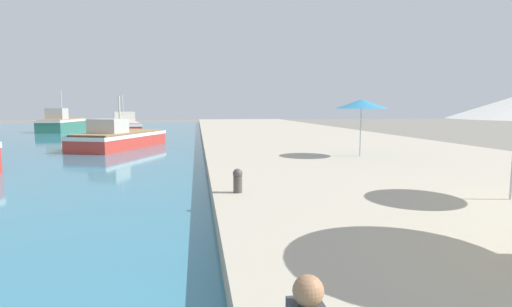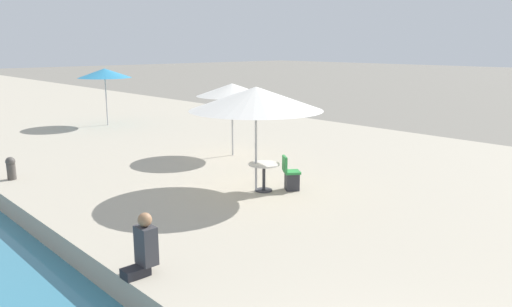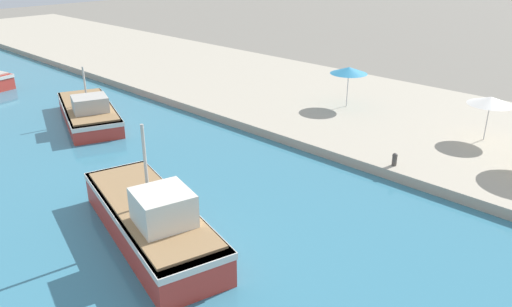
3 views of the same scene
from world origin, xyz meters
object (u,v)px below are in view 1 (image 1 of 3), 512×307
at_px(fishing_boat_mid, 119,138).
at_px(fishing_boat_distant, 62,123).
at_px(fishing_boat_far, 124,126).
at_px(cafe_umbrella_striped, 361,104).
at_px(mooring_bollard, 238,180).

height_order(fishing_boat_mid, fishing_boat_distant, fishing_boat_distant).
xyz_separation_m(fishing_boat_far, cafe_umbrella_striped, (15.57, -27.24, 2.14)).
bearing_deg(fishing_boat_far, fishing_boat_mid, -94.29).
bearing_deg(fishing_boat_distant, cafe_umbrella_striped, -49.77).
height_order(fishing_boat_far, fishing_boat_distant, fishing_boat_distant).
xyz_separation_m(fishing_boat_far, fishing_boat_distant, (-7.85, 4.83, 0.13)).
bearing_deg(mooring_bollard, fishing_boat_far, 104.59).
distance_m(fishing_boat_mid, fishing_boat_distant, 23.64).
distance_m(cafe_umbrella_striped, mooring_bollard, 10.07).
xyz_separation_m(fishing_boat_distant, mooring_bollard, (16.85, -39.41, -0.09)).
relative_size(fishing_boat_mid, mooring_bollard, 13.54).
bearing_deg(mooring_bollard, cafe_umbrella_striped, 48.15).
xyz_separation_m(fishing_boat_mid, fishing_boat_distant, (-10.42, 21.22, 0.23)).
height_order(fishing_boat_mid, fishing_boat_far, fishing_boat_far).
distance_m(fishing_boat_mid, fishing_boat_far, 16.59).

